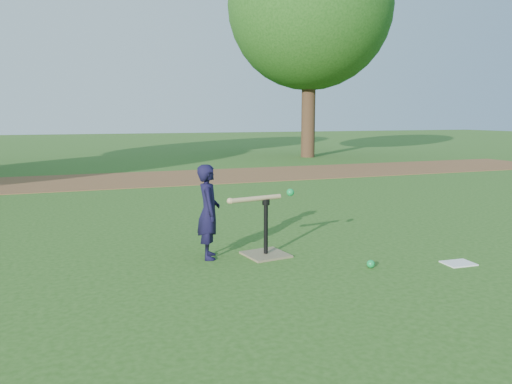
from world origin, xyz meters
name	(u,v)px	position (x,y,z in m)	size (l,w,h in m)	color
ground	(258,267)	(0.00, 0.00, 0.00)	(80.00, 80.00, 0.00)	#285116
dirt_strip	(147,179)	(0.00, 7.50, 0.01)	(24.00, 3.00, 0.01)	brown
child	(209,212)	(-0.37, 0.49, 0.50)	(0.36, 0.24, 1.00)	black
wiffle_ball_ground	(371,264)	(1.03, -0.41, 0.04)	(0.08, 0.08, 0.08)	#0D923E
clipboard	(458,263)	(1.95, -0.61, 0.01)	(0.30, 0.23, 0.01)	white
batting_tee	(266,245)	(0.22, 0.36, 0.11)	(0.49, 0.49, 0.61)	#796C4D
swing_action	(261,198)	(0.15, 0.32, 0.64)	(0.73, 0.20, 0.13)	tan
tree_right	(310,7)	(6.50, 12.00, 5.29)	(5.80, 5.80, 8.21)	#382316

